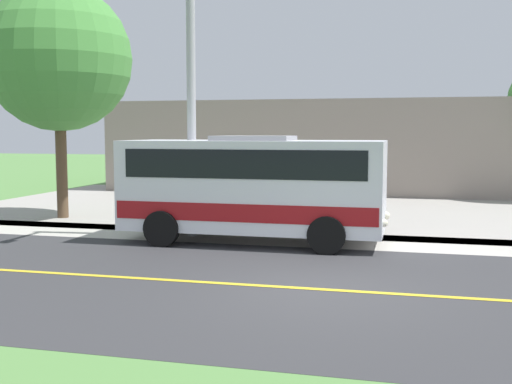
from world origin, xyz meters
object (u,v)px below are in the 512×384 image
(street_light_pole, at_px, (189,71))
(tree_curbside, at_px, (58,59))
(shuttle_bus_front, at_px, (254,184))
(commercial_building, at_px, (360,145))

(street_light_pole, bearing_deg, tree_curbside, -114.98)
(shuttle_bus_front, bearing_deg, commercial_building, 175.46)
(shuttle_bus_front, height_order, tree_curbside, tree_curbside)
(shuttle_bus_front, bearing_deg, street_light_pole, -100.27)
(shuttle_bus_front, relative_size, street_light_pole, 0.83)
(street_light_pole, relative_size, tree_curbside, 1.07)
(tree_curbside, bearing_deg, commercial_building, 148.43)
(shuttle_bus_front, xyz_separation_m, commercial_building, (-16.86, 1.34, 0.63))
(street_light_pole, height_order, commercial_building, street_light_pole)
(shuttle_bus_front, distance_m, street_light_pole, 3.50)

